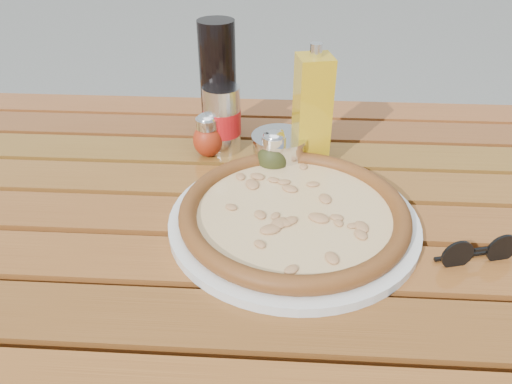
# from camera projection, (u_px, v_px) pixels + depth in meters

# --- Properties ---
(table) EXTENTS (1.40, 0.90, 0.75)m
(table) POSITION_uv_depth(u_px,v_px,m) (255.00, 255.00, 0.79)
(table) COLOR #331D0B
(table) RESTS_ON ground
(plate) EXTENTS (0.41, 0.41, 0.01)m
(plate) POSITION_uv_depth(u_px,v_px,m) (293.00, 221.00, 0.72)
(plate) COLOR silver
(plate) RESTS_ON table
(pizza) EXTENTS (0.37, 0.37, 0.03)m
(pizza) POSITION_uv_depth(u_px,v_px,m) (294.00, 212.00, 0.71)
(pizza) COLOR #FFEBB6
(pizza) RESTS_ON plate
(pepper_shaker) EXTENTS (0.06, 0.06, 0.08)m
(pepper_shaker) POSITION_uv_depth(u_px,v_px,m) (208.00, 136.00, 0.88)
(pepper_shaker) COLOR #AC2F13
(pepper_shaker) RESTS_ON table
(oregano_shaker) EXTENTS (0.07, 0.07, 0.08)m
(oregano_shaker) POSITION_uv_depth(u_px,v_px,m) (273.00, 154.00, 0.83)
(oregano_shaker) COLOR #393F19
(oregano_shaker) RESTS_ON table
(dark_bottle) EXTENTS (0.08, 0.08, 0.22)m
(dark_bottle) POSITION_uv_depth(u_px,v_px,m) (218.00, 82.00, 0.91)
(dark_bottle) COLOR black
(dark_bottle) RESTS_ON table
(soda_can) EXTENTS (0.08, 0.08, 0.12)m
(soda_can) POSITION_uv_depth(u_px,v_px,m) (222.00, 120.00, 0.89)
(soda_can) COLOR silver
(soda_can) RESTS_ON table
(olive_oil_cruet) EXTENTS (0.07, 0.07, 0.21)m
(olive_oil_cruet) POSITION_uv_depth(u_px,v_px,m) (312.00, 111.00, 0.83)
(olive_oil_cruet) COLOR #BC9014
(olive_oil_cruet) RESTS_ON table
(parmesan_tin) EXTENTS (0.11, 0.11, 0.07)m
(parmesan_tin) POSITION_uv_depth(u_px,v_px,m) (279.00, 150.00, 0.85)
(parmesan_tin) COLOR silver
(parmesan_tin) RESTS_ON table
(sunglasses) EXTENTS (0.11, 0.05, 0.04)m
(sunglasses) POSITION_uv_depth(u_px,v_px,m) (478.00, 252.00, 0.65)
(sunglasses) COLOR black
(sunglasses) RESTS_ON table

